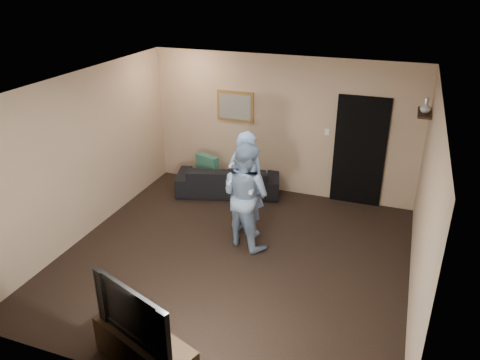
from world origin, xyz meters
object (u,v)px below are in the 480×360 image
at_px(television, 140,310).
at_px(wii_player_left, 246,184).
at_px(wii_player_right, 246,195).
at_px(tv_console, 145,351).
at_px(sofa, 228,179).

relative_size(television, wii_player_left, 0.65).
height_order(wii_player_left, wii_player_right, wii_player_left).
relative_size(tv_console, wii_player_right, 0.75).
distance_m(sofa, tv_console, 4.43).
relative_size(sofa, television, 1.72).
height_order(sofa, wii_player_left, wii_player_left).
height_order(sofa, tv_console, sofa).
xyz_separation_m(tv_console, wii_player_left, (0.06, 3.09, 0.63)).
distance_m(sofa, wii_player_left, 1.63).
bearing_deg(television, wii_player_right, 107.12).
height_order(television, wii_player_right, wii_player_right).
bearing_deg(tv_console, wii_player_right, 107.12).
bearing_deg(wii_player_left, television, -91.19).
xyz_separation_m(sofa, television, (0.75, -4.37, 0.52)).
bearing_deg(sofa, wii_player_left, 106.63).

